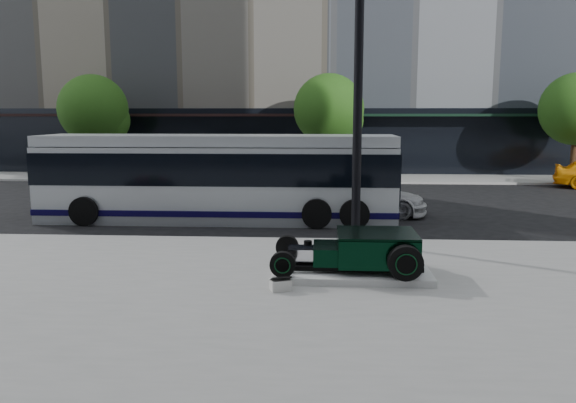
# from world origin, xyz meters

# --- Properties ---
(ground) EXTENTS (120.00, 120.00, 0.00)m
(ground) POSITION_xyz_m (0.00, 0.00, 0.00)
(ground) COLOR black
(ground) RESTS_ON ground
(sidewalk_near) EXTENTS (70.00, 17.00, 0.12)m
(sidewalk_near) POSITION_xyz_m (0.00, -10.50, 0.06)
(sidewalk_near) COLOR gray
(sidewalk_near) RESTS_ON ground
(sidewalk_far) EXTENTS (70.00, 4.00, 0.12)m
(sidewalk_far) POSITION_xyz_m (0.00, 14.00, 0.06)
(sidewalk_far) COLOR gray
(sidewalk_far) RESTS_ON ground
(street_trees) EXTENTS (29.80, 3.80, 5.70)m
(street_trees) POSITION_xyz_m (1.15, 13.07, 3.77)
(street_trees) COLOR black
(street_trees) RESTS_ON sidewalk_far
(display_plinth) EXTENTS (3.40, 1.80, 0.15)m
(display_plinth) POSITION_xyz_m (1.30, -5.68, 0.20)
(display_plinth) COLOR silver
(display_plinth) RESTS_ON sidewalk_near
(hot_rod) EXTENTS (3.22, 2.00, 0.81)m
(hot_rod) POSITION_xyz_m (1.63, -5.68, 0.70)
(hot_rod) COLOR black
(hot_rod) RESTS_ON display_plinth
(info_plaque) EXTENTS (0.48, 0.41, 0.31)m
(info_plaque) POSITION_xyz_m (-0.17, -6.87, 0.24)
(info_plaque) COLOR silver
(info_plaque) RESTS_ON sidewalk_near
(lamppost) EXTENTS (0.44, 0.44, 8.02)m
(lamppost) POSITION_xyz_m (1.58, -2.53, 3.83)
(lamppost) COLOR black
(lamppost) RESTS_ON sidewalk_near
(transit_bus) EXTENTS (12.12, 2.88, 2.92)m
(transit_bus) POSITION_xyz_m (-2.89, 1.26, 1.49)
(transit_bus) COLOR #B9BEC3
(transit_bus) RESTS_ON ground
(white_sedan) EXTENTS (4.90, 2.57, 1.35)m
(white_sedan) POSITION_xyz_m (2.09, 2.61, 0.68)
(white_sedan) COLOR silver
(white_sedan) RESTS_ON ground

